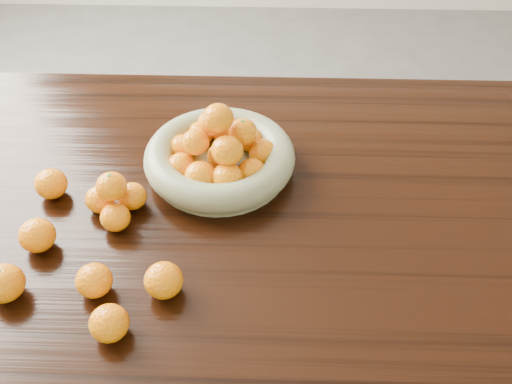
{
  "coord_description": "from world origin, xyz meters",
  "views": [
    {
      "loc": [
        0.03,
        -0.77,
        1.53
      ],
      "look_at": [
        0.01,
        -0.02,
        0.83
      ],
      "focal_mm": 40.0,
      "sensor_mm": 36.0,
      "label": 1
    }
  ],
  "objects_px": {
    "orange_pyramid": "(115,200)",
    "loose_orange_0": "(4,283)",
    "dining_table": "(252,246)",
    "fruit_bowl": "(220,156)"
  },
  "relations": [
    {
      "from": "orange_pyramid",
      "to": "loose_orange_0",
      "type": "distance_m",
      "value": 0.24
    },
    {
      "from": "dining_table",
      "to": "loose_orange_0",
      "type": "height_order",
      "value": "loose_orange_0"
    },
    {
      "from": "dining_table",
      "to": "loose_orange_0",
      "type": "bearing_deg",
      "value": -153.33
    },
    {
      "from": "dining_table",
      "to": "orange_pyramid",
      "type": "distance_m",
      "value": 0.29
    },
    {
      "from": "dining_table",
      "to": "fruit_bowl",
      "type": "height_order",
      "value": "fruit_bowl"
    },
    {
      "from": "orange_pyramid",
      "to": "loose_orange_0",
      "type": "xyz_separation_m",
      "value": [
        -0.14,
        -0.2,
        -0.01
      ]
    },
    {
      "from": "fruit_bowl",
      "to": "orange_pyramid",
      "type": "height_order",
      "value": "fruit_bowl"
    },
    {
      "from": "dining_table",
      "to": "loose_orange_0",
      "type": "xyz_separation_m",
      "value": [
        -0.4,
        -0.2,
        0.12
      ]
    },
    {
      "from": "fruit_bowl",
      "to": "loose_orange_0",
      "type": "relative_size",
      "value": 4.58
    },
    {
      "from": "dining_table",
      "to": "fruit_bowl",
      "type": "xyz_separation_m",
      "value": [
        -0.07,
        0.13,
        0.13
      ]
    }
  ]
}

